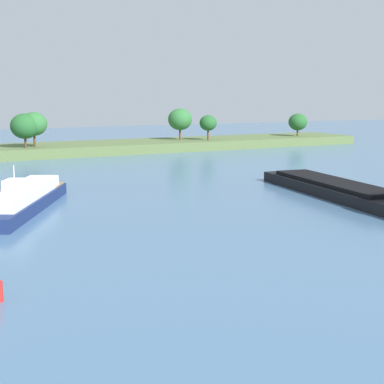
# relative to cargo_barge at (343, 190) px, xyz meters

# --- Properties ---
(treeline_island) EXTENTS (99.10, 17.14, 9.23)m
(treeline_island) POSITION_rel_cargo_barge_xyz_m (6.30, 65.48, 0.78)
(treeline_island) COLOR #566B3D
(treeline_island) RESTS_ON ground
(cargo_barge) EXTENTS (9.70, 29.91, 5.90)m
(cargo_barge) POSITION_rel_cargo_barge_xyz_m (0.00, 0.00, 0.00)
(cargo_barge) COLOR black
(cargo_barge) RESTS_ON ground
(white_riverboat) EXTENTS (13.47, 20.37, 5.11)m
(white_riverboat) POSITION_rel_cargo_barge_xyz_m (-34.94, 10.28, 0.23)
(white_riverboat) COLOR navy
(white_riverboat) RESTS_ON ground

